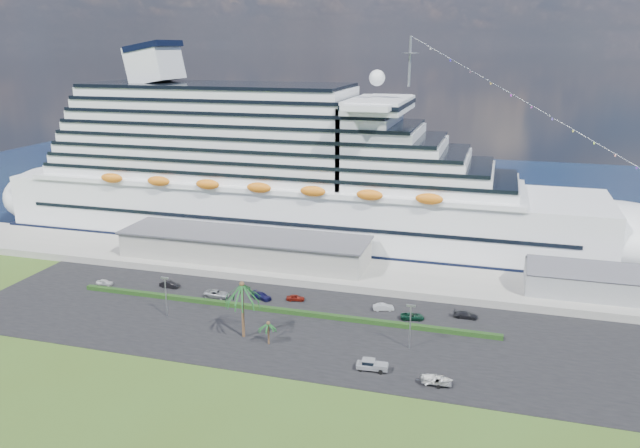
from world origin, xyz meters
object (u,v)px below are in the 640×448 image
(cruise_ship, at_px, (289,180))
(parked_car_3, at_px, (262,296))
(boat_trailer, at_px, (437,379))
(pickup_truck, at_px, (372,365))

(cruise_ship, bearing_deg, parked_car_3, -79.06)
(cruise_ship, height_order, parked_car_3, cruise_ship)
(parked_car_3, xyz_separation_m, boat_trailer, (39.31, -24.94, 0.41))
(pickup_truck, relative_size, boat_trailer, 0.92)
(cruise_ship, relative_size, boat_trailer, 32.84)
(parked_car_3, bearing_deg, pickup_truck, -107.85)
(cruise_ship, bearing_deg, boat_trailer, -54.84)
(parked_car_3, distance_m, boat_trailer, 46.55)
(parked_car_3, bearing_deg, cruise_ship, 32.09)
(cruise_ship, height_order, pickup_truck, cruise_ship)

